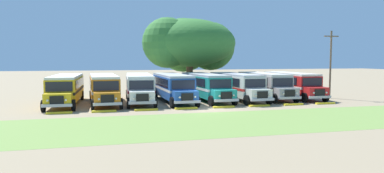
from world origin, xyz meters
TOP-DOWN VIEW (x-y plane):
  - ground_plane at (0.00, 0.00)m, footprint 220.00×220.00m
  - foreground_grass_strip at (0.00, -6.76)m, footprint 80.00×9.14m
  - parked_bus_slot_0 at (-12.33, 6.32)m, footprint 2.92×10.87m
  - parked_bus_slot_1 at (-8.75, 6.30)m, footprint 3.15×10.90m
  - parked_bus_slot_2 at (-5.21, 6.44)m, footprint 3.16×10.90m
  - parked_bus_slot_3 at (-1.78, 6.01)m, footprint 2.97×10.88m
  - parked_bus_slot_4 at (1.82, 6.29)m, footprint 3.23×10.92m
  - parked_bus_slot_5 at (5.28, 6.00)m, footprint 3.22×10.92m
  - parked_bus_slot_6 at (8.89, 6.66)m, footprint 2.75×10.85m
  - parked_bus_slot_7 at (12.30, 6.59)m, footprint 2.96×10.88m
  - curb_wheelstop_0 at (-12.26, 0.11)m, footprint 2.00×0.36m
  - curb_wheelstop_1 at (-8.75, 0.11)m, footprint 2.00×0.36m
  - curb_wheelstop_2 at (-5.25, 0.11)m, footprint 2.00×0.36m
  - curb_wheelstop_3 at (-1.75, 0.11)m, footprint 2.00×0.36m
  - curb_wheelstop_4 at (1.75, 0.11)m, footprint 2.00×0.36m
  - curb_wheelstop_5 at (5.25, 0.11)m, footprint 2.00×0.36m
  - curb_wheelstop_6 at (8.75, 0.11)m, footprint 2.00×0.36m
  - curb_wheelstop_7 at (12.26, 0.11)m, footprint 2.00×0.36m
  - broad_shade_tree at (2.38, 16.16)m, footprint 13.02×12.80m
  - utility_pole at (15.87, 4.47)m, footprint 1.80×0.20m

SIDE VIEW (x-z plane):
  - ground_plane at x=0.00m, z-range 0.00..0.00m
  - foreground_grass_strip at x=0.00m, z-range 0.00..0.01m
  - curb_wheelstop_0 at x=-12.26m, z-range 0.00..0.15m
  - curb_wheelstop_1 at x=-8.75m, z-range 0.00..0.15m
  - curb_wheelstop_2 at x=-5.25m, z-range 0.00..0.15m
  - curb_wheelstop_3 at x=-1.75m, z-range 0.00..0.15m
  - curb_wheelstop_4 at x=1.75m, z-range 0.00..0.15m
  - curb_wheelstop_5 at x=5.25m, z-range 0.00..0.15m
  - curb_wheelstop_6 at x=8.75m, z-range 0.00..0.15m
  - curb_wheelstop_7 at x=12.26m, z-range 0.00..0.15m
  - parked_bus_slot_0 at x=-12.33m, z-range 0.17..2.99m
  - parked_bus_slot_1 at x=-8.75m, z-range 0.17..2.99m
  - parked_bus_slot_2 at x=-5.21m, z-range 0.17..2.99m
  - parked_bus_slot_3 at x=-1.78m, z-range 0.17..2.99m
  - parked_bus_slot_4 at x=1.82m, z-range 0.17..2.99m
  - parked_bus_slot_5 at x=5.28m, z-range 0.17..2.99m
  - parked_bus_slot_6 at x=8.89m, z-range 0.17..2.99m
  - parked_bus_slot_7 at x=12.30m, z-range 0.17..2.99m
  - utility_pole at x=15.87m, z-range 0.25..7.78m
  - broad_shade_tree at x=2.38m, z-range 1.32..11.50m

